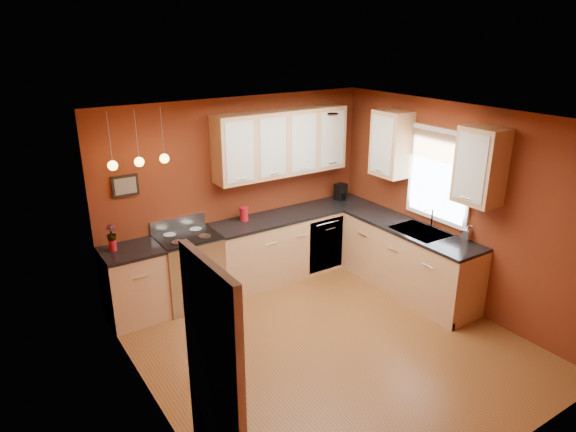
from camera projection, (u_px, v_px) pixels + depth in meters
floor at (329, 345)px, 5.93m from camera, size 4.20×4.20×0.00m
ceiling at (336, 119)px, 5.03m from camera, size 4.00×4.20×0.02m
wall_back at (239, 192)px, 7.13m from camera, size 4.00×0.02×2.60m
wall_front at (505, 332)px, 3.83m from camera, size 4.00×0.02×2.60m
wall_left at (150, 290)px, 4.45m from camera, size 0.02×4.20×2.60m
wall_right at (456, 207)px, 6.51m from camera, size 0.02×4.20×2.60m
base_cabinets_back_left at (135, 286)px, 6.33m from camera, size 0.70×0.60×0.90m
base_cabinets_back_right at (294, 244)px, 7.56m from camera, size 2.54×0.60×0.90m
base_cabinets_right at (408, 261)px, 7.00m from camera, size 0.60×2.10×0.90m
counter_back_left at (131, 251)px, 6.17m from camera, size 0.70×0.62×0.04m
counter_back_right at (294, 214)px, 7.40m from camera, size 2.54×0.62×0.04m
counter_right at (411, 229)px, 6.84m from camera, size 0.62×2.10×0.04m
gas_range at (190, 269)px, 6.70m from camera, size 0.76×0.64×1.11m
dishwasher_front at (326, 245)px, 7.52m from camera, size 0.60×0.02×0.80m
sink at (419, 233)px, 6.73m from camera, size 0.50×0.70×0.33m
window at (440, 173)px, 6.60m from camera, size 0.06×1.02×1.22m
door_left_wall at (215, 392)px, 3.62m from camera, size 0.12×0.82×2.05m
upper_cabinets_back at (282, 143)px, 7.07m from camera, size 2.00×0.35×0.90m
upper_cabinets_right at (432, 154)px, 6.45m from camera, size 0.35×1.95×0.90m
wall_picture at (125, 186)px, 6.19m from camera, size 0.32×0.03×0.26m
pendant_lights at (139, 161)px, 5.86m from camera, size 0.71×0.11×0.66m
red_canister at (244, 214)px, 7.05m from camera, size 0.13×0.13×0.19m
red_vase at (113, 245)px, 6.10m from camera, size 0.09×0.09×0.14m
flowers at (111, 233)px, 6.05m from camera, size 0.14×0.14×0.20m
coffee_maker at (341, 192)px, 7.93m from camera, size 0.19×0.18×0.24m
soap_pump at (467, 232)px, 6.38m from camera, size 0.10×0.11×0.22m
dish_towel at (198, 276)px, 6.41m from camera, size 0.20×0.01×0.28m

